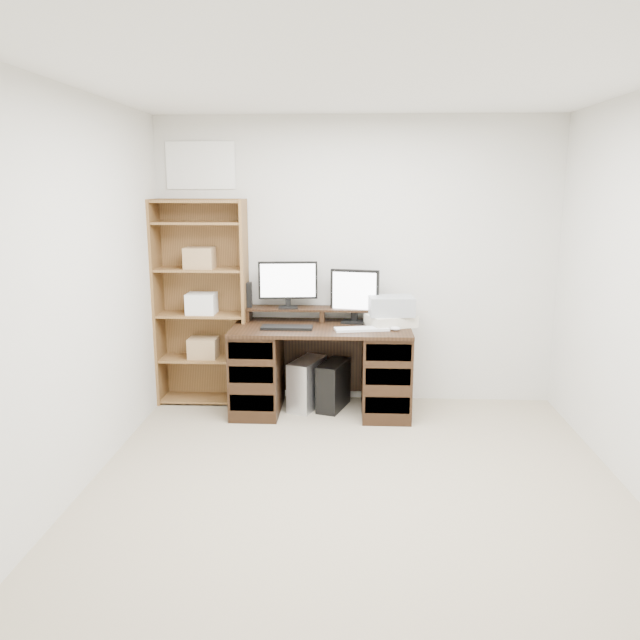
# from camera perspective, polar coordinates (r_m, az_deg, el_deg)

# --- Properties ---
(room) EXTENTS (3.54, 4.04, 2.54)m
(room) POSITION_cam_1_polar(r_m,az_deg,el_deg) (3.54, 3.53, 1.40)
(room) COLOR tan
(room) RESTS_ON ground
(desk) EXTENTS (1.50, 0.70, 0.75)m
(desk) POSITION_cam_1_polar(r_m,az_deg,el_deg) (5.34, 0.11, -4.35)
(desk) COLOR black
(desk) RESTS_ON ground
(riser_shelf) EXTENTS (1.40, 0.22, 0.12)m
(riser_shelf) POSITION_cam_1_polar(r_m,az_deg,el_deg) (5.44, 0.22, 0.87)
(riser_shelf) COLOR black
(riser_shelf) RESTS_ON desk
(monitor_wide) EXTENTS (0.51, 0.15, 0.40)m
(monitor_wide) POSITION_cam_1_polar(r_m,az_deg,el_deg) (5.39, -2.95, 3.48)
(monitor_wide) COLOR black
(monitor_wide) RESTS_ON riser_shelf
(monitor_small) EXTENTS (0.42, 0.19, 0.46)m
(monitor_small) POSITION_cam_1_polar(r_m,az_deg,el_deg) (5.36, 3.19, 2.40)
(monitor_small) COLOR black
(monitor_small) RESTS_ON desk
(speaker) EXTENTS (0.09, 0.09, 0.22)m
(speaker) POSITION_cam_1_polar(r_m,az_deg,el_deg) (5.47, -6.69, 2.30)
(speaker) COLOR black
(speaker) RESTS_ON riser_shelf
(keyboard_black) EXTENTS (0.43, 0.15, 0.02)m
(keyboard_black) POSITION_cam_1_polar(r_m,az_deg,el_deg) (5.16, -3.04, -0.69)
(keyboard_black) COLOR black
(keyboard_black) RESTS_ON desk
(keyboard_white) EXTENTS (0.46, 0.22, 0.02)m
(keyboard_white) POSITION_cam_1_polar(r_m,az_deg,el_deg) (5.11, 3.84, -0.83)
(keyboard_white) COLOR silver
(keyboard_white) RESTS_ON desk
(mouse) EXTENTS (0.09, 0.07, 0.03)m
(mouse) POSITION_cam_1_polar(r_m,az_deg,el_deg) (5.13, 6.91, -0.78)
(mouse) COLOR silver
(mouse) RESTS_ON desk
(printer) EXTENTS (0.46, 0.41, 0.09)m
(printer) POSITION_cam_1_polar(r_m,az_deg,el_deg) (5.30, 6.50, -0.03)
(printer) COLOR beige
(printer) RESTS_ON desk
(basket) EXTENTS (0.39, 0.30, 0.16)m
(basket) POSITION_cam_1_polar(r_m,az_deg,el_deg) (5.27, 6.53, 1.31)
(basket) COLOR #949A9E
(basket) RESTS_ON printer
(tower_silver) EXTENTS (0.34, 0.47, 0.43)m
(tower_silver) POSITION_cam_1_polar(r_m,az_deg,el_deg) (5.47, -1.18, -5.83)
(tower_silver) COLOR silver
(tower_silver) RESTS_ON ground
(tower_black) EXTENTS (0.30, 0.45, 0.41)m
(tower_black) POSITION_cam_1_polar(r_m,az_deg,el_deg) (5.46, 1.24, -5.98)
(tower_black) COLOR black
(tower_black) RESTS_ON ground
(bookshelf) EXTENTS (0.80, 0.30, 1.80)m
(bookshelf) POSITION_cam_1_polar(r_m,az_deg,el_deg) (5.58, -10.72, 1.72)
(bookshelf) COLOR brown
(bookshelf) RESTS_ON ground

